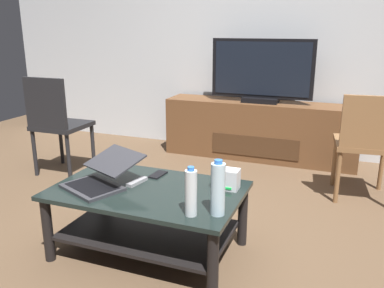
# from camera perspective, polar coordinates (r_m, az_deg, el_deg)

# --- Properties ---
(ground_plane) EXTENTS (7.68, 7.68, 0.00)m
(ground_plane) POSITION_cam_1_polar(r_m,az_deg,el_deg) (2.71, -1.19, -13.51)
(ground_plane) COLOR brown
(back_wall) EXTENTS (6.40, 0.12, 2.80)m
(back_wall) POSITION_cam_1_polar(r_m,az_deg,el_deg) (4.50, 10.09, 16.69)
(back_wall) COLOR silver
(back_wall) RESTS_ON ground
(coffee_table) EXTENTS (1.12, 0.69, 0.42)m
(coffee_table) POSITION_cam_1_polar(r_m,az_deg,el_deg) (2.48, -6.21, -9.04)
(coffee_table) COLOR black
(coffee_table) RESTS_ON ground
(media_cabinet) EXTENTS (1.98, 0.41, 0.60)m
(media_cabinet) POSITION_cam_1_polar(r_m,az_deg,el_deg) (4.30, 9.50, 1.93)
(media_cabinet) COLOR brown
(media_cabinet) RESTS_ON ground
(television) EXTENTS (1.03, 0.20, 0.64)m
(television) POSITION_cam_1_polar(r_m,az_deg,el_deg) (4.17, 9.83, 9.95)
(television) COLOR black
(television) RESTS_ON media_cabinet
(dining_chair) EXTENTS (0.48, 0.48, 0.87)m
(dining_chair) POSITION_cam_1_polar(r_m,az_deg,el_deg) (3.41, 23.39, 0.45)
(dining_chair) COLOR brown
(dining_chair) RESTS_ON ground
(side_chair) EXTENTS (0.44, 0.44, 0.92)m
(side_chair) POSITION_cam_1_polar(r_m,az_deg,el_deg) (3.90, -18.70, 3.16)
(side_chair) COLOR black
(side_chair) RESTS_ON ground
(laptop) EXTENTS (0.47, 0.52, 0.18)m
(laptop) POSITION_cam_1_polar(r_m,az_deg,el_deg) (2.49, -12.70, -4.47)
(laptop) COLOR #333338
(laptop) RESTS_ON coffee_table
(router_box) EXTENTS (0.15, 0.10, 0.12)m
(router_box) POSITION_cam_1_polar(r_m,az_deg,el_deg) (2.40, 4.90, -4.92)
(router_box) COLOR silver
(router_box) RESTS_ON coffee_table
(water_bottle_near) EXTENTS (0.06, 0.06, 0.26)m
(water_bottle_near) POSITION_cam_1_polar(r_m,az_deg,el_deg) (2.04, -0.15, -6.88)
(water_bottle_near) COLOR silver
(water_bottle_near) RESTS_ON coffee_table
(water_bottle_far) EXTENTS (0.07, 0.07, 0.29)m
(water_bottle_far) POSITION_cam_1_polar(r_m,az_deg,el_deg) (2.05, 3.69, -6.34)
(water_bottle_far) COLOR silver
(water_bottle_far) RESTS_ON coffee_table
(cell_phone) EXTENTS (0.08, 0.15, 0.01)m
(cell_phone) POSITION_cam_1_polar(r_m,az_deg,el_deg) (2.62, -4.84, -4.34)
(cell_phone) COLOR black
(cell_phone) RESTS_ON coffee_table
(tv_remote) EXTENTS (0.07, 0.17, 0.02)m
(tv_remote) POSITION_cam_1_polar(r_m,az_deg,el_deg) (2.51, -7.78, -5.31)
(tv_remote) COLOR #99999E
(tv_remote) RESTS_ON coffee_table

